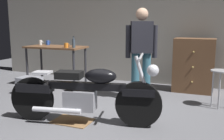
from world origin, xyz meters
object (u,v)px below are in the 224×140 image
(motorcycle, at_px, (84,93))
(shop_stool, at_px, (220,79))
(person_standing, at_px, (141,50))
(wooden_dresser, at_px, (194,65))
(mug_blue_enamel, at_px, (48,43))
(bottle, at_px, (74,43))
(storage_bin, at_px, (30,86))
(mug_orange_travel, at_px, (66,45))
(mug_white_ceramic, at_px, (41,43))

(motorcycle, bearing_deg, shop_stool, 28.45)
(person_standing, height_order, wooden_dresser, person_standing)
(shop_stool, height_order, mug_blue_enamel, mug_blue_enamel)
(bottle, bearing_deg, wooden_dresser, 19.19)
(storage_bin, distance_m, mug_orange_travel, 1.10)
(bottle, bearing_deg, person_standing, -6.48)
(wooden_dresser, height_order, mug_white_ceramic, wooden_dresser)
(mug_white_ceramic, bearing_deg, mug_orange_travel, -20.11)
(mug_blue_enamel, relative_size, mug_white_ceramic, 1.05)
(wooden_dresser, bearing_deg, bottle, -160.81)
(motorcycle, bearing_deg, person_standing, 61.71)
(motorcycle, bearing_deg, mug_blue_enamel, 123.69)
(storage_bin, bearing_deg, mug_orange_travel, 44.87)
(shop_stool, distance_m, storage_bin, 3.57)
(motorcycle, height_order, mug_white_ceramic, mug_white_ceramic)
(person_standing, distance_m, wooden_dresser, 1.34)
(wooden_dresser, distance_m, mug_white_ceramic, 3.42)
(shop_stool, distance_m, mug_orange_travel, 3.01)
(shop_stool, xyz_separation_m, mug_white_ceramic, (-3.85, 0.39, 0.46))
(person_standing, height_order, mug_white_ceramic, person_standing)
(motorcycle, height_order, bottle, bottle)
(mug_blue_enamel, distance_m, mug_white_ceramic, 0.16)
(mug_white_ceramic, bearing_deg, storage_bin, -69.21)
(mug_orange_travel, relative_size, bottle, 0.51)
(motorcycle, bearing_deg, bottle, 112.52)
(shop_stool, bearing_deg, bottle, 178.07)
(motorcycle, xyz_separation_m, storage_bin, (-1.75, 0.99, -0.28))
(motorcycle, relative_size, mug_white_ceramic, 19.27)
(storage_bin, bearing_deg, wooden_dresser, 24.61)
(mug_blue_enamel, xyz_separation_m, mug_orange_travel, (0.74, -0.40, -0.00))
(wooden_dresser, height_order, mug_orange_travel, wooden_dresser)
(mug_orange_travel, bearing_deg, person_standing, -4.80)
(mug_orange_travel, bearing_deg, wooden_dresser, 18.73)
(mug_orange_travel, relative_size, mug_white_ceramic, 1.09)
(mug_blue_enamel, height_order, bottle, bottle)
(mug_blue_enamel, height_order, mug_white_ceramic, mug_white_ceramic)
(wooden_dresser, relative_size, mug_blue_enamel, 9.33)
(storage_bin, bearing_deg, motorcycle, -29.51)
(shop_stool, relative_size, wooden_dresser, 0.58)
(shop_stool, bearing_deg, mug_blue_enamel, 172.85)
(mug_blue_enamel, xyz_separation_m, mug_white_ceramic, (-0.14, -0.08, 0.01))
(motorcycle, height_order, storage_bin, motorcycle)
(person_standing, relative_size, mug_orange_travel, 13.61)
(motorcycle, relative_size, mug_orange_travel, 17.61)
(storage_bin, xyz_separation_m, mug_blue_enamel, (-0.19, 0.95, 0.78))
(mug_blue_enamel, bearing_deg, mug_white_ceramic, -150.31)
(motorcycle, xyz_separation_m, wooden_dresser, (1.27, 2.38, 0.10))
(bottle, bearing_deg, shop_stool, -1.93)
(shop_stool, xyz_separation_m, mug_blue_enamel, (-3.71, 0.47, 0.45))
(motorcycle, relative_size, shop_stool, 3.38)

